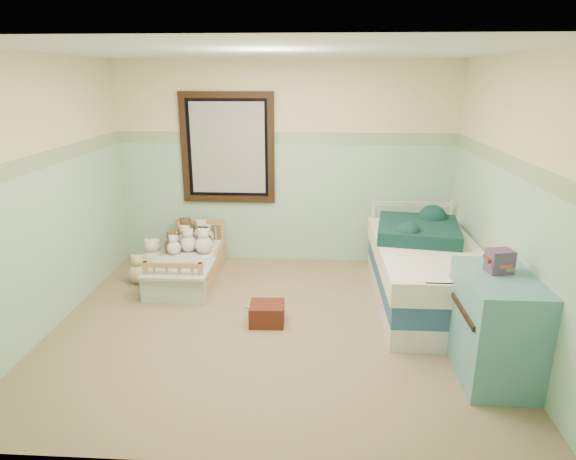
# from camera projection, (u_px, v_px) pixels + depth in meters

# --- Properties ---
(floor) EXTENTS (4.20, 3.60, 0.02)m
(floor) POSITION_uv_depth(u_px,v_px,m) (273.00, 325.00, 4.75)
(floor) COLOR #8B7351
(floor) RESTS_ON ground
(ceiling) EXTENTS (4.20, 3.60, 0.02)m
(ceiling) POSITION_uv_depth(u_px,v_px,m) (270.00, 50.00, 3.99)
(ceiling) COLOR silver
(ceiling) RESTS_ON wall_back
(wall_back) EXTENTS (4.20, 0.04, 2.50)m
(wall_back) POSITION_uv_depth(u_px,v_px,m) (284.00, 164.00, 6.08)
(wall_back) COLOR beige
(wall_back) RESTS_ON floor
(wall_front) EXTENTS (4.20, 0.04, 2.50)m
(wall_front) POSITION_uv_depth(u_px,v_px,m) (241.00, 280.00, 2.66)
(wall_front) COLOR beige
(wall_front) RESTS_ON floor
(wall_left) EXTENTS (0.04, 3.60, 2.50)m
(wall_left) POSITION_uv_depth(u_px,v_px,m) (44.00, 196.00, 4.49)
(wall_left) COLOR beige
(wall_left) RESTS_ON floor
(wall_right) EXTENTS (0.04, 3.60, 2.50)m
(wall_right) POSITION_uv_depth(u_px,v_px,m) (511.00, 203.00, 4.25)
(wall_right) COLOR beige
(wall_right) RESTS_ON floor
(wainscot_mint) EXTENTS (4.20, 0.01, 1.50)m
(wainscot_mint) POSITION_uv_depth(u_px,v_px,m) (284.00, 204.00, 6.22)
(wainscot_mint) COLOR #9ACBA9
(wainscot_mint) RESTS_ON floor
(border_strip) EXTENTS (4.20, 0.01, 0.15)m
(border_strip) POSITION_uv_depth(u_px,v_px,m) (284.00, 138.00, 5.97)
(border_strip) COLOR #407146
(border_strip) RESTS_ON wall_back
(window_frame) EXTENTS (1.16, 0.06, 1.36)m
(window_frame) POSITION_uv_depth(u_px,v_px,m) (228.00, 148.00, 6.02)
(window_frame) COLOR black
(window_frame) RESTS_ON wall_back
(window_blinds) EXTENTS (0.92, 0.01, 1.12)m
(window_blinds) POSITION_uv_depth(u_px,v_px,m) (228.00, 148.00, 6.03)
(window_blinds) COLOR #B6B7B0
(window_blinds) RESTS_ON window_frame
(toddler_bed_frame) EXTENTS (0.64, 1.29, 0.17)m
(toddler_bed_frame) POSITION_uv_depth(u_px,v_px,m) (189.00, 272.00, 5.78)
(toddler_bed_frame) COLOR #99613E
(toddler_bed_frame) RESTS_ON floor
(toddler_mattress) EXTENTS (0.59, 1.23, 0.12)m
(toddler_mattress) POSITION_uv_depth(u_px,v_px,m) (189.00, 261.00, 5.74)
(toddler_mattress) COLOR silver
(toddler_mattress) RESTS_ON toddler_bed_frame
(patchwork_quilt) EXTENTS (0.70, 0.64, 0.03)m
(patchwork_quilt) POSITION_uv_depth(u_px,v_px,m) (179.00, 268.00, 5.34)
(patchwork_quilt) COLOR #81A9C6
(patchwork_quilt) RESTS_ON toddler_mattress
(plush_bed_brown) EXTENTS (0.22, 0.22, 0.22)m
(plush_bed_brown) POSITION_uv_depth(u_px,v_px,m) (186.00, 234.00, 6.17)
(plush_bed_brown) COLOR brown
(plush_bed_brown) RESTS_ON toddler_mattress
(plush_bed_white) EXTENTS (0.21, 0.21, 0.21)m
(plush_bed_white) POSITION_uv_depth(u_px,v_px,m) (202.00, 235.00, 6.16)
(plush_bed_white) COLOR silver
(plush_bed_white) RESTS_ON toddler_mattress
(plush_bed_tan) EXTENTS (0.20, 0.20, 0.20)m
(plush_bed_tan) POSITION_uv_depth(u_px,v_px,m) (186.00, 240.00, 5.96)
(plush_bed_tan) COLOR beige
(plush_bed_tan) RESTS_ON toddler_mattress
(plush_bed_dark) EXTENTS (0.19, 0.19, 0.19)m
(plush_bed_dark) POSITION_uv_depth(u_px,v_px,m) (204.00, 241.00, 5.95)
(plush_bed_dark) COLOR black
(plush_bed_dark) RESTS_ON toddler_mattress
(plush_floor_cream) EXTENTS (0.29, 0.29, 0.29)m
(plush_floor_cream) POSITION_uv_depth(u_px,v_px,m) (154.00, 261.00, 5.98)
(plush_floor_cream) COLOR #F4E4CD
(plush_floor_cream) RESTS_ON floor
(plush_floor_tan) EXTENTS (0.24, 0.24, 0.24)m
(plush_floor_tan) POSITION_uv_depth(u_px,v_px,m) (139.00, 273.00, 5.66)
(plush_floor_tan) COLOR beige
(plush_floor_tan) RESTS_ON floor
(twin_bed_frame) EXTENTS (0.98, 1.95, 0.22)m
(twin_bed_frame) POSITION_uv_depth(u_px,v_px,m) (424.00, 295.00, 5.13)
(twin_bed_frame) COLOR silver
(twin_bed_frame) RESTS_ON floor
(twin_boxspring) EXTENTS (0.98, 1.95, 0.22)m
(twin_boxspring) POSITION_uv_depth(u_px,v_px,m) (425.00, 275.00, 5.07)
(twin_boxspring) COLOR navy
(twin_boxspring) RESTS_ON twin_bed_frame
(twin_mattress) EXTENTS (1.02, 1.99, 0.22)m
(twin_mattress) POSITION_uv_depth(u_px,v_px,m) (427.00, 255.00, 5.00)
(twin_mattress) COLOR white
(twin_mattress) RESTS_ON twin_boxspring
(teal_blanket) EXTENTS (0.96, 1.00, 0.14)m
(teal_blanket) POSITION_uv_depth(u_px,v_px,m) (418.00, 230.00, 5.23)
(teal_blanket) COLOR #0C2E2D
(teal_blanket) RESTS_ON twin_mattress
(dresser) EXTENTS (0.53, 0.85, 0.85)m
(dresser) POSITION_uv_depth(u_px,v_px,m) (495.00, 326.00, 3.84)
(dresser) COLOR teal
(dresser) RESTS_ON floor
(book_stack) EXTENTS (0.21, 0.18, 0.18)m
(book_stack) POSITION_uv_depth(u_px,v_px,m) (500.00, 261.00, 3.76)
(book_stack) COLOR brown
(book_stack) RESTS_ON dresser
(red_pillow) EXTENTS (0.34, 0.30, 0.21)m
(red_pillow) POSITION_uv_depth(u_px,v_px,m) (267.00, 314.00, 4.74)
(red_pillow) COLOR maroon
(red_pillow) RESTS_ON floor
(floor_book) EXTENTS (0.28, 0.25, 0.02)m
(floor_book) POSITION_uv_depth(u_px,v_px,m) (259.00, 307.00, 5.09)
(floor_book) COLOR #F8AA1D
(floor_book) RESTS_ON floor
(extra_plush_0) EXTENTS (0.21, 0.21, 0.21)m
(extra_plush_0) POSITION_uv_depth(u_px,v_px,m) (204.00, 245.00, 5.79)
(extra_plush_0) COLOR #F4E4CD
(extra_plush_0) RESTS_ON toddler_mattress
(extra_plush_1) EXTENTS (0.20, 0.20, 0.20)m
(extra_plush_1) POSITION_uv_depth(u_px,v_px,m) (189.00, 243.00, 5.86)
(extra_plush_1) COLOR #F4E4CD
(extra_plush_1) RESTS_ON toddler_mattress
(extra_plush_2) EXTENTS (0.18, 0.18, 0.18)m
(extra_plush_2) POSITION_uv_depth(u_px,v_px,m) (172.00, 246.00, 5.81)
(extra_plush_2) COLOR brown
(extra_plush_2) RESTS_ON toddler_mattress
(extra_plush_3) EXTENTS (0.16, 0.16, 0.16)m
(extra_plush_3) POSITION_uv_depth(u_px,v_px,m) (207.00, 236.00, 6.18)
(extra_plush_3) COLOR beige
(extra_plush_3) RESTS_ON toddler_mattress
(extra_plush_4) EXTENTS (0.16, 0.16, 0.16)m
(extra_plush_4) POSITION_uv_depth(u_px,v_px,m) (174.00, 248.00, 5.76)
(extra_plush_4) COLOR #F4E4CD
(extra_plush_4) RESTS_ON toddler_mattress
(extra_plush_5) EXTENTS (0.18, 0.18, 0.18)m
(extra_plush_5) POSITION_uv_depth(u_px,v_px,m) (183.00, 235.00, 6.19)
(extra_plush_5) COLOR #F4E4CD
(extra_plush_5) RESTS_ON toddler_mattress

